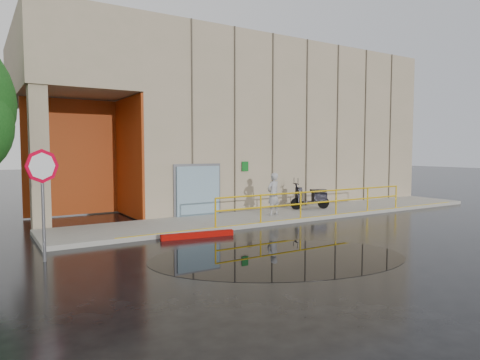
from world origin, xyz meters
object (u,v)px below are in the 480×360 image
(person, at_px, (273,194))
(stop_sign, at_px, (42,181))
(scooter, at_px, (311,191))
(red_curb, at_px, (198,235))

(person, distance_m, stop_sign, 9.30)
(person, distance_m, scooter, 2.55)
(stop_sign, bearing_deg, person, 18.32)
(person, xyz_separation_m, scooter, (2.49, 0.54, -0.05))
(person, distance_m, red_curb, 4.79)
(red_curb, bearing_deg, stop_sign, -172.16)
(scooter, relative_size, stop_sign, 0.67)
(scooter, relative_size, red_curb, 0.79)
(red_curb, bearing_deg, person, 22.80)
(person, height_order, red_curb, person)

